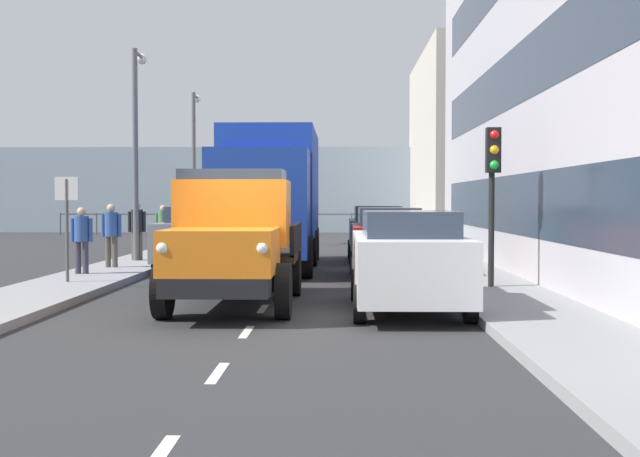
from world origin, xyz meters
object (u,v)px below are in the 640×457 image
object	(u,v)px
pedestrian_by_lamp	(111,230)
pedestrian_near_railing	(163,225)
car_grey_oppositeside_0	(200,236)
car_maroon_oppositeside_1	(229,229)
pedestrian_strolling	(82,235)
lorry_cargo_blue	(269,194)
truck_vintage_orange	(233,241)
car_white_kerbside_near	(407,259)
pedestrian_couple_a	(177,220)
traffic_light_near	(493,172)
lamp_post_far	(194,153)
lamp_post_promenade	(137,134)
pedestrian_with_bag	(137,226)
car_teal_kerbside_2	(377,232)
car_red_kerbside_1	(388,242)
street_sign	(67,210)

from	to	relation	value
pedestrian_by_lamp	pedestrian_near_railing	world-z (taller)	pedestrian_by_lamp
car_grey_oppositeside_0	car_maroon_oppositeside_1	size ratio (longest dim) A/B	1.09
pedestrian_strolling	lorry_cargo_blue	bearing A→B (deg)	-141.53
truck_vintage_orange	pedestrian_near_railing	world-z (taller)	truck_vintage_orange
truck_vintage_orange	car_grey_oppositeside_0	xyz separation A→B (m)	(1.98, -8.17, -0.28)
car_grey_oppositeside_0	car_maroon_oppositeside_1	bearing A→B (deg)	-90.00
car_white_kerbside_near	pedestrian_couple_a	distance (m)	16.43
car_white_kerbside_near	traffic_light_near	xyz separation A→B (m)	(-1.92, -2.58, 1.58)
truck_vintage_orange	lamp_post_far	bearing A→B (deg)	-77.97
pedestrian_by_lamp	pedestrian_near_railing	distance (m)	5.66
pedestrian_couple_a	lamp_post_far	world-z (taller)	lamp_post_far
traffic_light_near	lamp_post_promenade	xyz separation A→B (m)	(8.98, -7.21, 1.35)
car_maroon_oppositeside_1	pedestrian_couple_a	bearing A→B (deg)	-13.91
lamp_post_far	pedestrian_couple_a	bearing A→B (deg)	92.35
car_maroon_oppositeside_1	lamp_post_promenade	bearing A→B (deg)	65.98
pedestrian_with_bag	pedestrian_couple_a	distance (m)	5.13
traffic_light_near	car_teal_kerbside_2	bearing A→B (deg)	-77.92
pedestrian_strolling	car_maroon_oppositeside_1	bearing A→B (deg)	-104.18
truck_vintage_orange	car_red_kerbside_1	size ratio (longest dim) A/B	1.44
car_white_kerbside_near	pedestrian_by_lamp	distance (m)	10.13
car_white_kerbside_near	pedestrian_with_bag	distance (m)	12.08
pedestrian_near_railing	traffic_light_near	world-z (taller)	traffic_light_near
truck_vintage_orange	traffic_light_near	size ratio (longest dim) A/B	1.76
car_teal_kerbside_2	car_maroon_oppositeside_1	bearing A→B (deg)	-30.16
car_teal_kerbside_2	pedestrian_with_bag	xyz separation A→B (m)	(7.08, 1.75, 0.25)
car_teal_kerbside_2	street_sign	xyz separation A→B (m)	(7.00, 8.10, 0.79)
traffic_light_near	lamp_post_promenade	world-z (taller)	lamp_post_promenade
car_white_kerbside_near	traffic_light_near	world-z (taller)	traffic_light_near
car_red_kerbside_1	lorry_cargo_blue	bearing A→B (deg)	-43.08
lorry_cargo_blue	car_red_kerbside_1	size ratio (longest dim) A/B	2.09
truck_vintage_orange	car_red_kerbside_1	xyz separation A→B (m)	(-3.02, -5.45, -0.28)
pedestrian_with_bag	lorry_cargo_blue	bearing A→B (deg)	164.41
car_white_kerbside_near	lamp_post_far	world-z (taller)	lamp_post_far
car_red_kerbside_1	pedestrian_near_railing	xyz separation A→B (m)	(6.98, -7.10, 0.18)
pedestrian_strolling	traffic_light_near	xyz separation A→B (m)	(-9.21, 2.76, 1.40)
pedestrian_with_bag	lamp_post_far	size ratio (longest dim) A/B	0.28
traffic_light_near	street_sign	size ratio (longest dim) A/B	1.42
pedestrian_strolling	pedestrian_near_railing	distance (m)	7.54
lamp_post_promenade	car_teal_kerbside_2	bearing A→B (deg)	-166.18
pedestrian_with_bag	traffic_light_near	world-z (taller)	traffic_light_near
car_white_kerbside_near	traffic_light_near	size ratio (longest dim) A/B	1.42
car_white_kerbside_near	car_maroon_oppositeside_1	world-z (taller)	same
car_teal_kerbside_2	pedestrian_near_railing	world-z (taller)	pedestrian_near_railing
pedestrian_by_lamp	lamp_post_far	bearing A→B (deg)	-90.06
lorry_cargo_blue	pedestrian_couple_a	size ratio (longest dim) A/B	4.64
pedestrian_near_railing	lamp_post_far	xyz separation A→B (m)	(0.12, -6.58, 2.75)
lorry_cargo_blue	pedestrian_couple_a	distance (m)	7.36
truck_vintage_orange	car_grey_oppositeside_0	distance (m)	8.41
pedestrian_strolling	lamp_post_promenade	distance (m)	5.24
car_grey_oppositeside_0	street_sign	distance (m)	5.50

